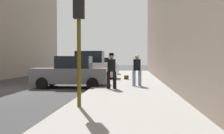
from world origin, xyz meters
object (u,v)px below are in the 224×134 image
object	(u,v)px
traffic_light	(79,22)
pedestrian_with_fedora	(111,69)
parked_silver_sedan	(98,67)
parked_gray_coupe	(72,73)
pedestrian_in_jeans	(137,69)
duffel_bag	(126,77)
parked_white_van	(88,67)
fire_hydrant	(108,76)

from	to	relation	value
traffic_light	pedestrian_with_fedora	world-z (taller)	traffic_light
parked_silver_sedan	traffic_light	bearing A→B (deg)	-83.91
parked_gray_coupe	parked_silver_sedan	bearing A→B (deg)	90.00
traffic_light	pedestrian_in_jeans	bearing A→B (deg)	73.25
parked_gray_coupe	traffic_light	world-z (taller)	traffic_light
traffic_light	duffel_bag	xyz separation A→B (m)	(1.16, 10.83, -2.47)
parked_white_van	pedestrian_with_fedora	world-z (taller)	parked_white_van
traffic_light	duffel_bag	distance (m)	11.17
fire_hydrant	pedestrian_in_jeans	distance (m)	3.50
parked_silver_sedan	parked_white_van	bearing A→B (deg)	-90.00
parked_gray_coupe	parked_white_van	bearing A→B (deg)	90.00
parked_gray_coupe	pedestrian_with_fedora	distance (m)	2.95
traffic_light	duffel_bag	bearing A→B (deg)	83.90
parked_white_van	traffic_light	bearing A→B (deg)	-80.93
parked_white_van	pedestrian_in_jeans	xyz separation A→B (m)	(3.72, -5.43, 0.07)
traffic_light	pedestrian_in_jeans	world-z (taller)	traffic_light
parked_silver_sedan	duffel_bag	bearing A→B (deg)	-65.33
parked_white_van	duffel_bag	distance (m)	3.20
parked_silver_sedan	duffel_bag	distance (m)	7.23
parked_gray_coupe	pedestrian_in_jeans	world-z (taller)	pedestrian_in_jeans
parked_silver_sedan	pedestrian_with_fedora	bearing A→B (deg)	-79.06
traffic_light	parked_silver_sedan	bearing A→B (deg)	96.09
pedestrian_with_fedora	parked_silver_sedan	bearing A→B (deg)	100.94
parked_silver_sedan	duffel_bag	size ratio (longest dim) A/B	9.65
traffic_light	parked_gray_coupe	bearing A→B (deg)	106.09
pedestrian_in_jeans	parked_white_van	bearing A→B (deg)	124.42
pedestrian_in_jeans	duffel_bag	size ratio (longest dim) A/B	3.89
parked_gray_coupe	pedestrian_in_jeans	size ratio (longest dim) A/B	2.49
parked_white_van	pedestrian_with_fedora	xyz separation A→B (m)	(2.44, -6.83, 0.10)
parked_gray_coupe	pedestrian_in_jeans	bearing A→B (deg)	-3.60
traffic_light	pedestrian_with_fedora	xyz separation A→B (m)	(0.58, 4.78, -1.62)
pedestrian_in_jeans	pedestrian_with_fedora	bearing A→B (deg)	-132.26
parked_silver_sedan	fire_hydrant	bearing A→B (deg)	-77.77
parked_silver_sedan	pedestrian_with_fedora	distance (m)	12.84
duffel_bag	parked_white_van	bearing A→B (deg)	165.37
parked_silver_sedan	pedestrian_with_fedora	xyz separation A→B (m)	(2.44, -12.60, 0.29)
parked_white_van	parked_silver_sedan	bearing A→B (deg)	90.00
parked_white_van	fire_hydrant	bearing A→B (deg)	-54.76
parked_white_van	fire_hydrant	size ratio (longest dim) A/B	6.54
parked_gray_coupe	traffic_light	xyz separation A→B (m)	(1.85, -6.43, 1.91)
parked_white_van	duffel_bag	world-z (taller)	parked_white_van
fire_hydrant	pedestrian_with_fedora	xyz separation A→B (m)	(0.63, -4.28, 0.64)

